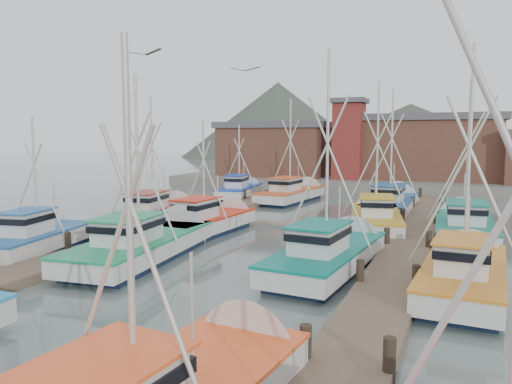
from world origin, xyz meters
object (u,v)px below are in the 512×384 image
at_px(lookout_tower, 349,138).
at_px(boat_4, 148,243).
at_px(boat_12, 293,194).
at_px(boat_8, 210,222).

xyz_separation_m(lookout_tower, boat_4, (-2.37, -33.62, -4.87)).
xyz_separation_m(boat_4, boat_12, (-0.07, 22.37, 0.00)).
height_order(lookout_tower, boat_4, lookout_tower).
bearing_deg(boat_12, boat_4, -83.90).
distance_m(lookout_tower, boat_12, 12.50).
relative_size(boat_4, boat_12, 1.07).
relative_size(lookout_tower, boat_12, 0.86).
height_order(boat_4, boat_12, boat_12).
bearing_deg(boat_4, lookout_tower, 80.01).
height_order(boat_4, boat_8, boat_4).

